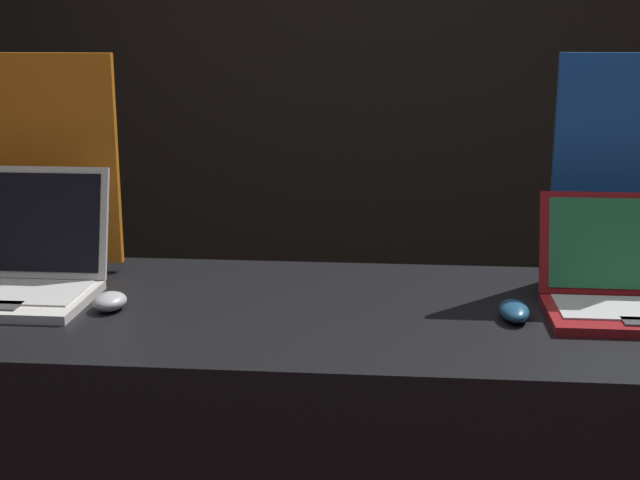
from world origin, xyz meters
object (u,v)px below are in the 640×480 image
mouse_front (110,301)px  mouse_back (514,311)px  laptop_back (636,287)px  promo_stand_front (54,169)px  promo_stand_back (619,176)px  laptop_front (25,268)px

mouse_front → mouse_back: same height
mouse_front → laptop_back: (1.11, 0.08, 0.04)m
promo_stand_front → promo_stand_back: promo_stand_back is taller
mouse_front → laptop_back: laptop_back is taller
laptop_back → mouse_front: bearing=-175.8°
laptop_front → promo_stand_back: promo_stand_back is taller
mouse_back → promo_stand_back: (0.26, 0.28, 0.24)m
mouse_front → laptop_back: bearing=4.2°
laptop_front → laptop_back: (1.33, -0.00, -0.01)m
laptop_back → mouse_back: 0.27m
mouse_back → promo_stand_back: 0.45m
mouse_front → mouse_back: (0.85, 0.01, -0.00)m
laptop_front → laptop_back: bearing=-0.1°
promo_stand_front → laptop_back: size_ratio=1.39×
mouse_back → laptop_back: bearing=14.4°
laptop_back → promo_stand_back: bearing=90.0°
laptop_front → promo_stand_back: 1.36m
laptop_front → promo_stand_front: size_ratio=0.63×
promo_stand_front → promo_stand_back: 1.33m
mouse_back → mouse_front: bearing=-179.0°
promo_stand_front → laptop_back: bearing=-9.0°
laptop_back → mouse_back: (-0.26, -0.07, -0.04)m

